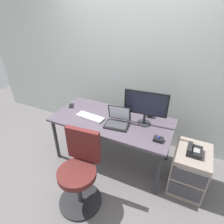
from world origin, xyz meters
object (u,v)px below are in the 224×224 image
(desk_phone, at_px, (194,151))
(cell_phone, at_px, (71,106))
(file_cabinet, at_px, (189,170))
(trackball_mouse, at_px, (158,139))
(keyboard, at_px, (90,117))
(monitor_main, at_px, (146,105))
(laptop, at_px, (118,121))
(coffee_mug, at_px, (150,114))
(paper_notepad, at_px, (123,114))
(office_chair, at_px, (80,173))

(desk_phone, distance_m, cell_phone, 1.86)
(file_cabinet, xyz_separation_m, trackball_mouse, (-0.42, -0.13, 0.45))
(desk_phone, distance_m, keyboard, 1.41)
(cell_phone, bearing_deg, trackball_mouse, -41.51)
(desk_phone, distance_m, monitor_main, 0.78)
(file_cabinet, xyz_separation_m, laptop, (-0.99, -0.02, 0.48))
(desk_phone, distance_m, coffee_mug, 0.76)
(monitor_main, xyz_separation_m, coffee_mug, (0.02, 0.20, -0.23))
(paper_notepad, distance_m, cell_phone, 0.83)
(laptop, height_order, paper_notepad, laptop)
(file_cabinet, relative_size, coffee_mug, 5.89)
(office_chair, relative_size, monitor_main, 1.72)
(desk_phone, relative_size, trackball_mouse, 1.82)
(file_cabinet, height_order, office_chair, office_chair)
(laptop, bearing_deg, desk_phone, 0.25)
(office_chair, xyz_separation_m, laptop, (0.15, 0.72, 0.33))
(keyboard, distance_m, coffee_mug, 0.85)
(file_cabinet, distance_m, keyboard, 1.48)
(desk_phone, height_order, trackball_mouse, trackball_mouse)
(file_cabinet, height_order, monitor_main, monitor_main)
(keyboard, distance_m, paper_notepad, 0.48)
(cell_phone, bearing_deg, keyboard, -51.46)
(file_cabinet, relative_size, monitor_main, 1.06)
(file_cabinet, distance_m, desk_phone, 0.33)
(office_chair, xyz_separation_m, coffee_mug, (0.48, 1.09, 0.33))
(office_chair, distance_m, monitor_main, 1.15)
(monitor_main, height_order, keyboard, monitor_main)
(monitor_main, bearing_deg, keyboard, -165.97)
(cell_phone, bearing_deg, laptop, -40.87)
(coffee_mug, bearing_deg, office_chair, -114.02)
(file_cabinet, bearing_deg, coffee_mug, 152.44)
(coffee_mug, bearing_deg, keyboard, -152.91)
(office_chair, distance_m, coffee_mug, 1.24)
(office_chair, relative_size, laptop, 2.84)
(desk_phone, bearing_deg, monitor_main, 166.63)
(desk_phone, xyz_separation_m, cell_phone, (-1.85, 0.14, 0.10))
(trackball_mouse, bearing_deg, laptop, 169.02)
(monitor_main, xyz_separation_m, keyboard, (-0.73, -0.18, -0.27))
(cell_phone, bearing_deg, monitor_main, -30.46)
(file_cabinet, xyz_separation_m, keyboard, (-1.41, -0.04, 0.44))
(coffee_mug, relative_size, paper_notepad, 0.48)
(desk_phone, bearing_deg, file_cabinet, 63.22)
(coffee_mug, distance_m, paper_notepad, 0.39)
(laptop, xyz_separation_m, coffee_mug, (0.33, 0.36, -0.00))
(file_cabinet, height_order, paper_notepad, paper_notepad)
(coffee_mug, bearing_deg, paper_notepad, -166.15)
(monitor_main, bearing_deg, paper_notepad, 162.86)
(file_cabinet, bearing_deg, cell_phone, 176.25)
(file_cabinet, bearing_deg, laptop, -178.80)
(trackball_mouse, bearing_deg, desk_phone, 15.79)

